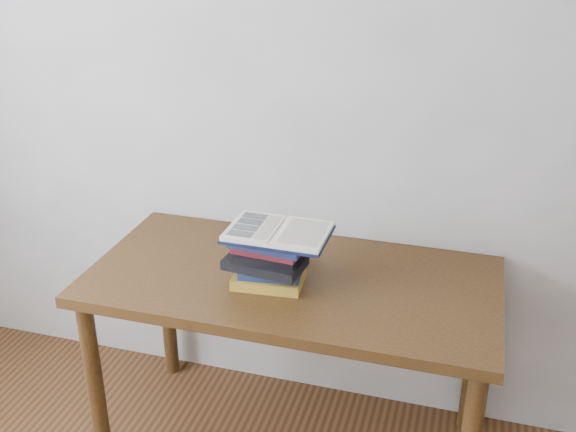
% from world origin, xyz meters
% --- Properties ---
extents(desk, '(1.41, 0.71, 0.76)m').
position_xyz_m(desk, '(0.12, 1.38, 0.66)').
color(desk, '#472F11').
rests_on(desk, ground).
extents(book_stack, '(0.29, 0.20, 0.18)m').
position_xyz_m(book_stack, '(0.06, 1.31, 0.85)').
color(book_stack, '#A98F26').
rests_on(book_stack, desk).
extents(open_book, '(0.33, 0.23, 0.03)m').
position_xyz_m(open_book, '(0.09, 1.31, 0.95)').
color(open_book, black).
rests_on(open_book, book_stack).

